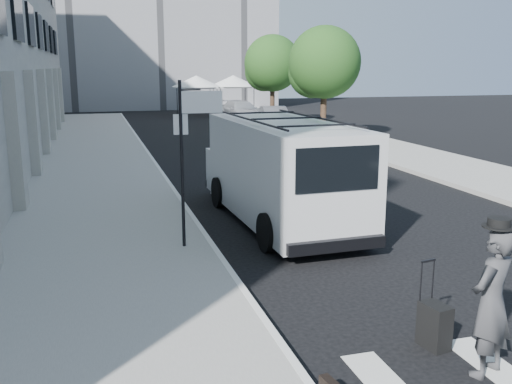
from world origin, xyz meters
TOP-DOWN VIEW (x-y plane):
  - ground at (0.00, 0.00)m, footprint 120.00×120.00m
  - sidewalk_left at (-4.25, 16.00)m, footprint 4.50×48.00m
  - sidewalk_right at (9.00, 20.00)m, footprint 4.00×56.00m
  - sign_pole at (-2.36, 3.20)m, footprint 1.03×0.07m
  - tree_near at (7.50, 20.15)m, footprint 3.80×3.83m
  - tree_far at (7.50, 29.15)m, footprint 3.80×3.83m
  - tent_left at (4.00, 38.00)m, footprint 4.00×4.00m
  - tent_right at (7.20, 38.50)m, footprint 4.00×4.00m
  - businessman at (0.38, -2.82)m, footprint 0.86×0.74m
  - suitcase at (0.14, -2.00)m, footprint 0.35×0.49m
  - cargo_van at (0.17, 5.07)m, footprint 2.64×6.99m
  - parked_car_a at (5.00, 20.70)m, footprint 2.08×4.19m
  - parked_car_b at (6.80, 26.04)m, footprint 2.06×4.54m
  - parked_car_c at (6.13, 31.75)m, footprint 2.60×5.27m

SIDE VIEW (x-z plane):
  - ground at x=0.00m, z-range 0.00..0.00m
  - sidewalk_left at x=-4.25m, z-range 0.00..0.15m
  - sidewalk_right at x=9.00m, z-range 0.00..0.15m
  - suitcase at x=0.14m, z-range -0.29..0.95m
  - parked_car_a at x=5.00m, z-range 0.00..1.37m
  - parked_car_b at x=6.80m, z-range 0.00..1.44m
  - parked_car_c at x=6.13m, z-range 0.00..1.47m
  - businessman at x=0.38m, z-range 0.00..1.98m
  - cargo_van at x=0.17m, z-range 0.04..2.61m
  - sign_pole at x=-2.36m, z-range 0.90..4.40m
  - tent_left at x=4.00m, z-range 1.11..4.31m
  - tent_right at x=7.20m, z-range 1.11..4.31m
  - tree_near at x=7.50m, z-range 0.96..6.99m
  - tree_far at x=7.50m, z-range 0.96..6.99m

